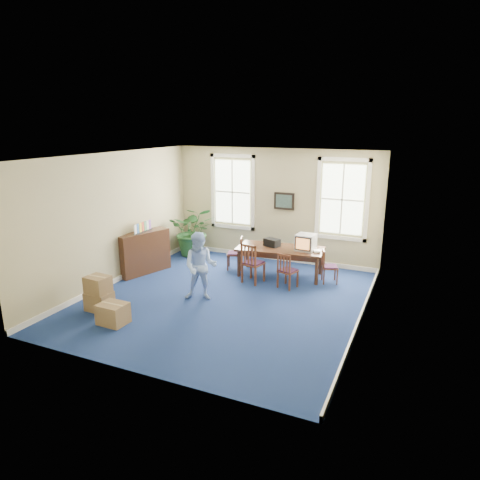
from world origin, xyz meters
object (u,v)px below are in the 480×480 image
at_px(conference_table, 280,262).
at_px(man, 200,267).
at_px(chair_near_left, 253,263).
at_px(cardboard_boxes, 109,292).
at_px(potted_plant, 193,231).
at_px(crt_tv, 306,242).
at_px(credenza, 144,252).

relative_size(conference_table, man, 1.42).
relative_size(chair_near_left, cardboard_boxes, 0.74).
height_order(man, potted_plant, man).
distance_m(conference_table, crt_tv, 0.87).
relative_size(conference_table, credenza, 1.52).
bearing_deg(chair_near_left, cardboard_boxes, 63.42).
height_order(conference_table, potted_plant, potted_plant).
relative_size(chair_near_left, man, 0.66).
relative_size(crt_tv, man, 0.32).
xyz_separation_m(conference_table, credenza, (-3.37, -1.25, 0.19)).
bearing_deg(credenza, crt_tv, 36.46).
bearing_deg(conference_table, chair_near_left, -127.26).
height_order(man, credenza, man).
bearing_deg(conference_table, man, -123.08).
height_order(crt_tv, chair_near_left, crt_tv).
xyz_separation_m(man, potted_plant, (-1.83, 2.88, -0.03)).
distance_m(potted_plant, cardboard_boxes, 4.19).
bearing_deg(credenza, cardboard_boxes, -53.14).
xyz_separation_m(conference_table, chair_near_left, (-0.45, -0.75, 0.14)).
bearing_deg(cardboard_boxes, crt_tv, 47.33).
height_order(chair_near_left, man, man).
bearing_deg(potted_plant, cardboard_boxes, -85.51).
distance_m(credenza, cardboard_boxes, 2.38).
xyz_separation_m(conference_table, potted_plant, (-2.95, 0.66, 0.37)).
distance_m(man, potted_plant, 3.41).
height_order(chair_near_left, credenza, credenza).
relative_size(man, credenza, 1.08).
bearing_deg(man, credenza, 138.88).
bearing_deg(cardboard_boxes, chair_near_left, 51.69).
relative_size(man, cardboard_boxes, 1.12).
distance_m(crt_tv, man, 2.89).
bearing_deg(chair_near_left, man, 77.19).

